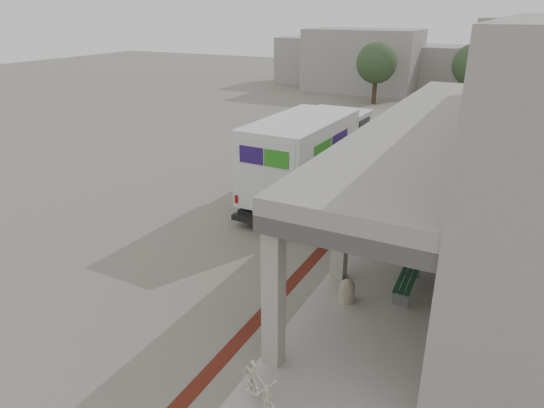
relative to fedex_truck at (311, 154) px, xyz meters
The scene contains 12 objects.
ground 6.50m from the fedex_truck, 78.95° to the right, with size 120.00×120.00×0.00m, color slate.
bike_lane_stripe 5.01m from the fedex_truck, 61.95° to the right, with size 0.35×40.00×0.01m, color #501A10.
sidewalk 8.22m from the fedex_truck, 49.67° to the right, with size 4.40×28.00×0.12m, color gray.
distant_backdrop 29.83m from the fedex_truck, 93.17° to the left, with size 28.00×10.00×6.50m.
tree_left 22.25m from the fedex_truck, 99.87° to the left, with size 3.20×3.20×4.80m.
tree_mid 24.13m from the fedex_truck, 82.38° to the left, with size 3.20×3.20×4.80m.
fedex_truck is the anchor object (origin of this frame).
bench 7.66m from the fedex_truck, 46.46° to the right, with size 0.49×1.94×0.45m.
bollard_near 7.86m from the fedex_truck, 59.59° to the right, with size 0.41×0.41×0.61m.
bollard_far 6.38m from the fedex_truck, 32.19° to the right, with size 0.40×0.40×0.61m.
utility_cabinet 7.77m from the fedex_truck, 36.22° to the right, with size 0.47×0.63×1.05m, color slate.
bicycle_cream 11.62m from the fedex_truck, 71.35° to the right, with size 0.43×1.52×0.91m, color beige.
Camera 1 is at (5.97, -11.00, 7.18)m, focal length 32.00 mm.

